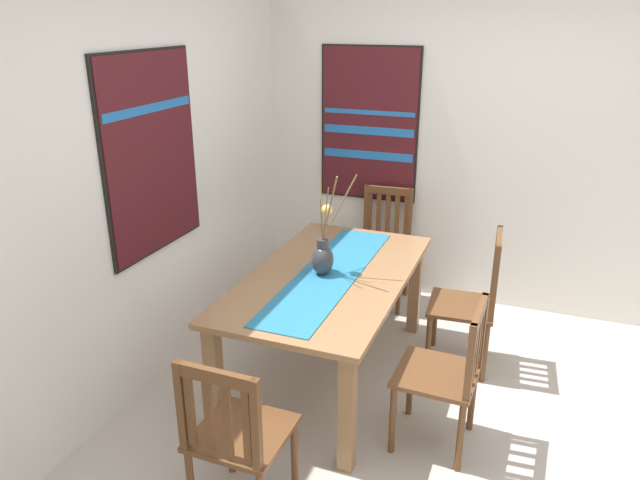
% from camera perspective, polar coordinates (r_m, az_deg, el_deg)
% --- Properties ---
extents(ground_plane, '(6.40, 6.40, 0.03)m').
position_cam_1_polar(ground_plane, '(3.63, 10.62, -17.95)').
color(ground_plane, '#B2A89E').
extents(wall_back, '(6.40, 0.12, 2.70)m').
position_cam_1_polar(wall_back, '(3.72, -17.33, 6.12)').
color(wall_back, silver).
rests_on(wall_back, ground_plane).
extents(wall_side, '(0.12, 6.40, 2.70)m').
position_cam_1_polar(wall_side, '(4.77, 16.08, 9.39)').
color(wall_side, silver).
rests_on(wall_side, ground_plane).
extents(dining_table, '(1.71, 0.93, 0.73)m').
position_cam_1_polar(dining_table, '(3.74, 0.88, -4.75)').
color(dining_table, '#8E6642').
rests_on(dining_table, ground_plane).
extents(table_runner, '(1.58, 0.36, 0.01)m').
position_cam_1_polar(table_runner, '(3.69, 0.89, -3.24)').
color(table_runner, '#236B93').
rests_on(table_runner, dining_table).
extents(centerpiece_vase, '(0.29, 0.28, 0.67)m').
position_cam_1_polar(centerpiece_vase, '(3.64, 0.31, -1.35)').
color(centerpiece_vase, '#333338').
rests_on(centerpiece_vase, dining_table).
extents(chair_0, '(0.42, 0.42, 0.88)m').
position_cam_1_polar(chair_0, '(2.85, -8.06, -17.96)').
color(chair_0, brown).
rests_on(chair_0, ground_plane).
extents(chair_1, '(0.45, 0.45, 0.93)m').
position_cam_1_polar(chair_1, '(4.85, 6.12, -0.41)').
color(chair_1, brown).
rests_on(chair_1, ground_plane).
extents(chair_2, '(0.45, 0.45, 0.95)m').
position_cam_1_polar(chair_2, '(4.03, 14.39, -5.50)').
color(chair_2, brown).
rests_on(chair_2, ground_plane).
extents(chair_3, '(0.43, 0.43, 0.86)m').
position_cam_1_polar(chair_3, '(3.30, 12.08, -12.26)').
color(chair_3, brown).
rests_on(chair_3, ground_plane).
extents(painting_on_back_wall, '(0.87, 0.05, 1.20)m').
position_cam_1_polar(painting_on_back_wall, '(3.72, -15.88, 7.92)').
color(painting_on_back_wall, black).
extents(painting_on_side_wall, '(0.05, 0.80, 1.22)m').
position_cam_1_polar(painting_on_side_wall, '(4.87, 4.74, 10.93)').
color(painting_on_side_wall, black).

